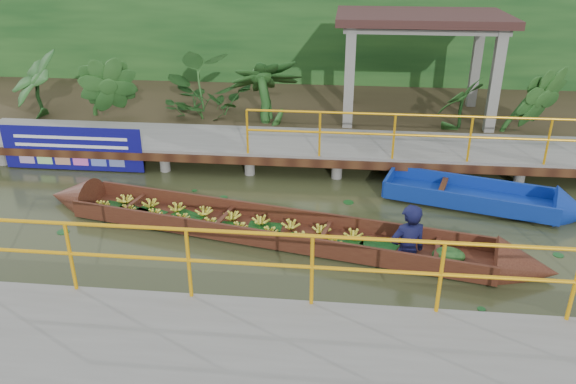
# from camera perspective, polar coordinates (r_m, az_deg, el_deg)

# --- Properties ---
(ground) EXTENTS (80.00, 80.00, 0.00)m
(ground) POSITION_cam_1_polar(r_m,az_deg,el_deg) (10.45, -0.95, -4.10)
(ground) COLOR #31351A
(ground) RESTS_ON ground
(land_strip) EXTENTS (30.00, 8.00, 0.45)m
(land_strip) POSITION_cam_1_polar(r_m,az_deg,el_deg) (17.31, 2.05, 8.50)
(land_strip) COLOR #302718
(land_strip) RESTS_ON ground
(far_dock) EXTENTS (16.00, 2.06, 1.66)m
(far_dock) POSITION_cam_1_polar(r_m,az_deg,el_deg) (13.37, 0.89, 4.73)
(far_dock) COLOR slate
(far_dock) RESTS_ON ground
(pavilion) EXTENTS (4.40, 3.00, 3.00)m
(pavilion) POSITION_cam_1_polar(r_m,az_deg,el_deg) (15.67, 13.32, 15.89)
(pavilion) COLOR slate
(pavilion) RESTS_ON ground
(foliage_backdrop) EXTENTS (30.00, 0.80, 4.00)m
(foliage_backdrop) POSITION_cam_1_polar(r_m,az_deg,el_deg) (19.37, 2.69, 15.59)
(foliage_backdrop) COLOR #123A16
(foliage_backdrop) RESTS_ON ground
(vendor_boat) EXTENTS (9.65, 2.93, 2.24)m
(vendor_boat) POSITION_cam_1_polar(r_m,az_deg,el_deg) (10.11, 0.33, -3.45)
(vendor_boat) COLOR #38170F
(vendor_boat) RESTS_ON ground
(moored_blue_boat) EXTENTS (4.07, 2.06, 0.94)m
(moored_blue_boat) POSITION_cam_1_polar(r_m,az_deg,el_deg) (12.04, 22.43, -1.15)
(moored_blue_boat) COLOR navy
(moored_blue_boat) RESTS_ON ground
(blue_banner) EXTENTS (3.33, 0.04, 1.04)m
(blue_banner) POSITION_cam_1_polar(r_m,az_deg,el_deg) (13.89, -21.09, 4.15)
(blue_banner) COLOR #0F0D68
(blue_banner) RESTS_ON ground
(tropical_plants) EXTENTS (14.19, 1.19, 1.49)m
(tropical_plants) POSITION_cam_1_polar(r_m,az_deg,el_deg) (15.08, -3.00, 9.86)
(tropical_plants) COLOR #123A16
(tropical_plants) RESTS_ON ground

